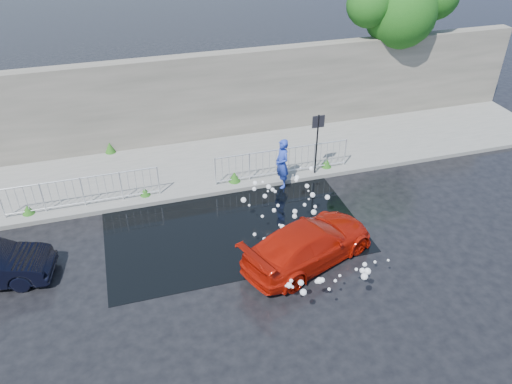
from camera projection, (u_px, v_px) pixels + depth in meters
ground at (224, 248)px, 15.16m from camera, size 90.00×90.00×0.00m
pavement at (194, 166)px, 19.12m from camera, size 30.00×4.00×0.15m
curb at (204, 194)px, 17.52m from camera, size 30.00×0.25×0.16m
retaining_wall at (181, 100)px, 19.87m from camera, size 30.00×0.60×3.50m
puddle at (232, 226)px, 16.08m from camera, size 8.00×5.00×0.01m
sign_post at (317, 135)px, 17.68m from camera, size 0.45×0.06×2.50m
tree at (403, 8)px, 20.74m from camera, size 4.98×3.05×6.25m
railing_left at (82, 191)px, 16.49m from camera, size 5.05×0.05×1.10m
railing_right at (282, 161)px, 18.15m from camera, size 5.05×0.05×1.10m
weeds at (191, 166)px, 18.64m from camera, size 12.17×3.93×0.43m
water_spray at (302, 224)px, 14.88m from camera, size 3.23×5.67×1.01m
red_car at (309, 243)px, 14.40m from camera, size 4.58×3.16×1.23m
person at (282, 164)px, 17.60m from camera, size 0.54×0.73×1.85m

